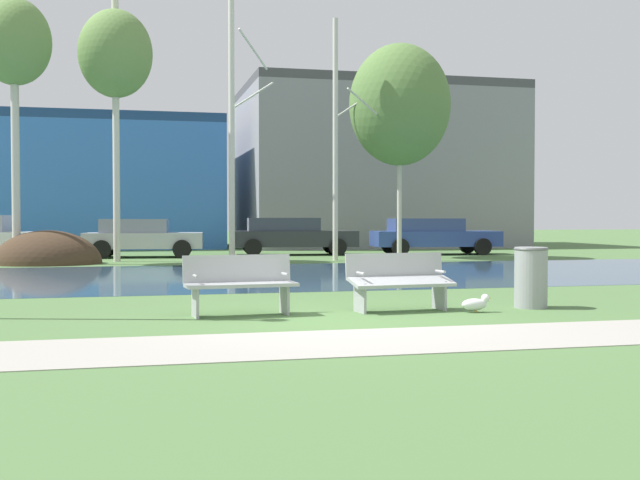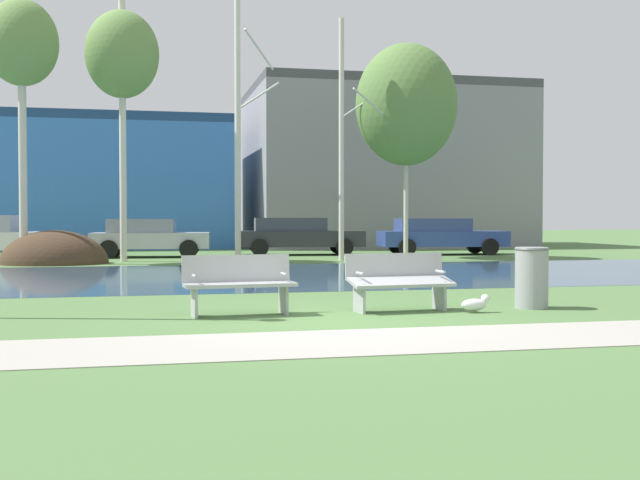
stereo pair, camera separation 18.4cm
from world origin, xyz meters
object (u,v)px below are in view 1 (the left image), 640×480
at_px(parked_sedan_second_silver, 142,237).
at_px(parked_hatch_third_dark, 291,235).
at_px(parked_wagon_fourth_blue, 432,235).
at_px(bench_right, 399,280).
at_px(trash_bin, 531,276).
at_px(seagull, 476,304).
at_px(bench_left, 240,283).

height_order(parked_sedan_second_silver, parked_hatch_third_dark, parked_hatch_third_dark).
bearing_deg(parked_wagon_fourth_blue, bench_right, -113.05).
xyz_separation_m(trash_bin, seagull, (-1.09, -0.35, -0.36)).
xyz_separation_m(bench_right, trash_bin, (2.14, -0.10, 0.02)).
distance_m(parked_sedan_second_silver, parked_wagon_fourth_blue, 10.80).
bearing_deg(parked_hatch_third_dark, seagull, -92.40).
height_order(bench_right, trash_bin, trash_bin).
distance_m(seagull, parked_wagon_fourth_blue, 18.23).
xyz_separation_m(bench_left, trash_bin, (4.56, -0.10, 0.02)).
xyz_separation_m(bench_right, parked_sedan_second_silver, (-3.67, 17.20, 0.26)).
distance_m(seagull, parked_hatch_third_dark, 18.16).
xyz_separation_m(trash_bin, parked_sedan_second_silver, (-5.81, 17.31, 0.23)).
bearing_deg(bench_right, seagull, -23.67).
xyz_separation_m(bench_right, parked_wagon_fourth_blue, (7.11, 16.72, 0.27)).
relative_size(parked_hatch_third_dark, parked_wagon_fourth_blue, 0.99).
relative_size(bench_left, bench_right, 1.00).
height_order(trash_bin, parked_hatch_third_dark, parked_hatch_third_dark).
bearing_deg(bench_left, parked_wagon_fourth_blue, 60.29).
bearing_deg(parked_sedan_second_silver, parked_hatch_third_dark, 4.92).
bearing_deg(parked_sedan_second_silver, seagull, -75.05).
relative_size(bench_right, parked_sedan_second_silver, 0.39).
bearing_deg(bench_left, parked_hatch_third_dark, 76.53).
height_order(parked_sedan_second_silver, parked_wagon_fourth_blue, parked_wagon_fourth_blue).
xyz_separation_m(bench_left, seagull, (3.47, -0.46, -0.34)).
relative_size(trash_bin, seagull, 1.99).
distance_m(trash_bin, parked_wagon_fourth_blue, 17.55).
height_order(bench_right, parked_hatch_third_dark, parked_hatch_third_dark).
bearing_deg(trash_bin, parked_sedan_second_silver, 108.54).
bearing_deg(trash_bin, bench_right, 177.19).
relative_size(trash_bin, parked_wagon_fourth_blue, 0.19).
relative_size(parked_sedan_second_silver, parked_wagon_fourth_blue, 0.87).
bearing_deg(parked_hatch_third_dark, parked_wagon_fourth_blue, -10.16).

